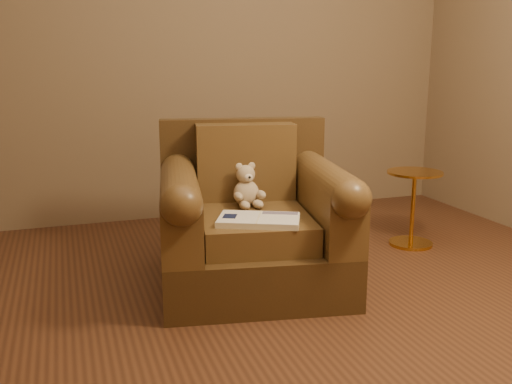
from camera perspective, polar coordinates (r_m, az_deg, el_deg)
name	(u,v)px	position (r m, az deg, el deg)	size (l,w,h in m)	color
floor	(310,318)	(2.77, 5.41, -12.41)	(4.00, 4.00, 0.00)	#532F1C
armchair	(252,223)	(3.06, -0.41, -3.15)	(1.10, 1.06, 0.86)	#432E16
teddy_bear	(247,190)	(3.09, -0.91, 0.24)	(0.18, 0.20, 0.24)	tan
guidebook	(259,220)	(2.78, 0.29, -2.82)	(0.46, 0.38, 0.03)	beige
side_table	(413,206)	(3.84, 15.42, -1.34)	(0.35, 0.35, 0.49)	gold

